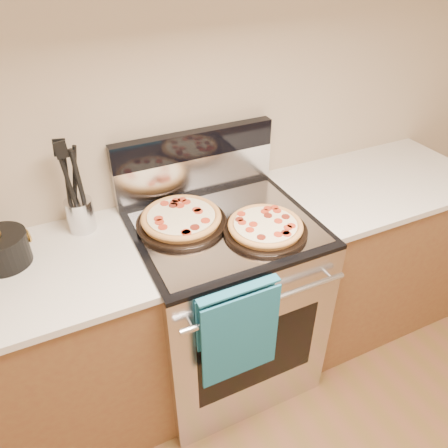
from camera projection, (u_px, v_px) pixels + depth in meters
name	position (u px, v px, depth m)	size (l,w,h in m)	color
wall_back	(189.00, 99.00, 1.86)	(4.00, 4.00, 0.00)	tan
range_body	(224.00, 304.00, 2.12)	(0.76, 0.68, 0.90)	#B7B7BC
oven_window	(258.00, 355.00, 1.87)	(0.56, 0.01, 0.40)	black
cooktop	(224.00, 226.00, 1.85)	(0.76, 0.68, 0.02)	black
backsplash_lower	(195.00, 174.00, 2.03)	(0.76, 0.06, 0.18)	silver
backsplash_upper	(194.00, 144.00, 1.94)	(0.76, 0.06, 0.12)	black
oven_handle	(267.00, 302.00, 1.64)	(0.03, 0.03, 0.70)	silver
dish_towel	(238.00, 331.00, 1.65)	(0.32, 0.05, 0.42)	#195F7F
foil_sheet	(227.00, 227.00, 1.82)	(0.70, 0.55, 0.01)	gray
cabinet_left	(32.00, 366.00, 1.83)	(1.00, 0.62, 0.88)	brown
countertop_left	(1.00, 286.00, 1.57)	(1.02, 0.64, 0.03)	beige
cabinet_right	(363.00, 253.00, 2.45)	(1.00, 0.62, 0.88)	brown
countertop_right	(379.00, 182.00, 2.19)	(1.02, 0.64, 0.03)	beige
pepperoni_pizza_back	(181.00, 219.00, 1.82)	(0.37, 0.37, 0.05)	#BA7838
pepperoni_pizza_front	(265.00, 227.00, 1.78)	(0.34, 0.34, 0.05)	#BA7838
utensil_crock	(81.00, 215.00, 1.80)	(0.11, 0.11, 0.14)	silver
saucepan	(3.00, 251.00, 1.62)	(0.19, 0.19, 0.12)	black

